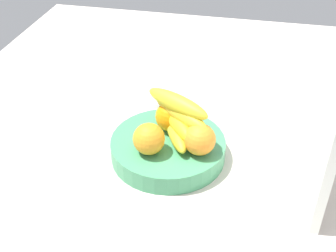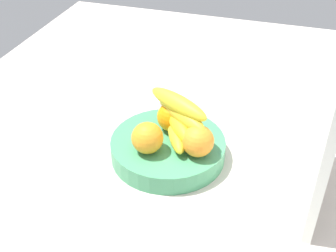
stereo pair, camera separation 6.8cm
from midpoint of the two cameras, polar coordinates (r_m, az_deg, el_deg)
ground_plane at (r=103.62cm, az=-0.75°, el=-5.10°), size 180.00×140.00×3.00cm
fruit_bowl at (r=102.38cm, az=-1.91°, el=-2.94°), size 26.54×26.54×4.65cm
orange_front_left at (r=95.73cm, az=-4.53°, el=-1.73°), size 7.06×7.06×7.06cm
orange_front_right at (r=95.35cm, az=2.08°, el=-1.80°), size 7.06×7.06×7.06cm
orange_center at (r=102.53cm, az=-1.59°, el=1.20°), size 7.06×7.06×7.06cm
banana_bunch at (r=99.26cm, az=-0.71°, el=1.16°), size 17.28×16.95×10.60cm
cutting_board at (r=89.42cm, az=18.47°, el=1.05°), size 28.06×3.66×36.00cm
jar_lid at (r=122.90cm, az=-2.69°, el=3.39°), size 7.34×7.34×1.47cm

